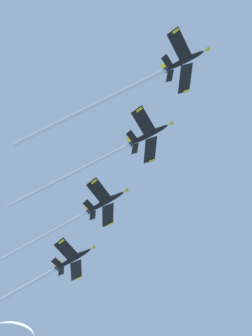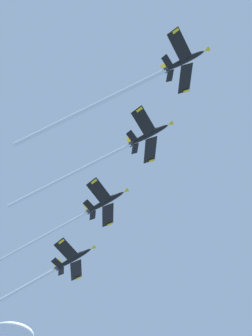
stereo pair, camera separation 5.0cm
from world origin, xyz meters
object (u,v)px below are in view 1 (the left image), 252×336
at_px(jet_second, 121,149).
at_px(jet_fourth, 46,274).
at_px(jet_lead, 139,83).
at_px(jet_third, 80,216).

bearing_deg(jet_second, jet_fourth, -22.15).
bearing_deg(jet_lead, jet_third, -29.13).
bearing_deg(jet_lead, jet_second, -38.48).
distance_m(jet_third, jet_fourth, 22.30).
bearing_deg(jet_third, jet_lead, 150.87).
height_order(jet_third, jet_fourth, jet_third).
height_order(jet_lead, jet_fourth, jet_lead).
xyz_separation_m(jet_third, jet_fourth, (19.41, -8.02, -7.49)).
xyz_separation_m(jet_second, jet_fourth, (40.60, -16.53, -14.74)).
height_order(jet_second, jet_fourth, jet_second).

